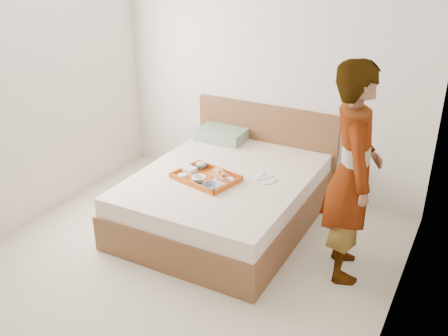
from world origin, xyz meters
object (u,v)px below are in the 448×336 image
tray (206,177)px  dinner_plate (264,179)px  person (352,173)px  bed (224,199)px

tray → dinner_plate: 0.55m
person → tray: bearing=66.7°
dinner_plate → person: (0.89, -0.30, 0.38)m
tray → person: person is taller
tray → person: bearing=11.4°
bed → tray: (-0.10, -0.18, 0.29)m
dinner_plate → person: person is taller
bed → person: bearing=-9.5°
tray → person: (1.37, -0.03, 0.36)m
bed → dinner_plate: size_ratio=8.56×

